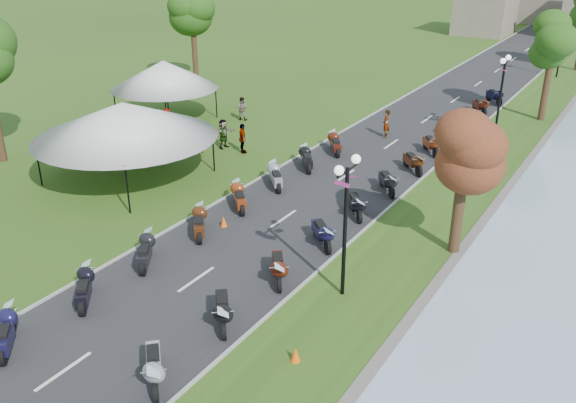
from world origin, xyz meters
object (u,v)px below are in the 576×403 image
Objects in this scene: vendor_tent_main at (127,141)px; pedestrian_b at (242,120)px; pedestrian_a at (200,152)px; pedestrian_c at (67,165)px.

vendor_tent_main is 3.93× the size of pedestrian_b.
vendor_tent_main reaches higher than pedestrian_b.
pedestrian_a is at bearing 83.50° from vendor_tent_main.
pedestrian_b is 0.95× the size of pedestrian_c.
pedestrian_c is (-4.83, -5.46, 0.00)m from pedestrian_a.
vendor_tent_main reaches higher than pedestrian_a.
vendor_tent_main is 3.72× the size of pedestrian_c.
vendor_tent_main is 11.70m from pedestrian_b.
pedestrian_a is 7.28m from pedestrian_c.
pedestrian_a is (0.56, 4.93, -2.00)m from vendor_tent_main.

